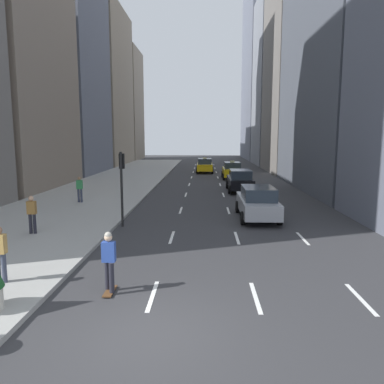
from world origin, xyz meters
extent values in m
plane|color=#333335|center=(0.00, 0.00, 0.00)|extent=(160.00, 160.00, 0.00)
cube|color=#9E9E99|center=(-7.00, 27.00, 0.07)|extent=(8.00, 66.00, 0.15)
cube|color=white|center=(-0.20, 2.00, 0.01)|extent=(0.12, 2.00, 0.01)
cube|color=white|center=(-0.20, 8.00, 0.01)|extent=(0.12, 2.00, 0.01)
cube|color=white|center=(-0.20, 14.00, 0.01)|extent=(0.12, 2.00, 0.01)
cube|color=white|center=(-0.20, 20.00, 0.01)|extent=(0.12, 2.00, 0.01)
cube|color=white|center=(-0.20, 26.00, 0.01)|extent=(0.12, 2.00, 0.01)
cube|color=white|center=(-0.20, 32.00, 0.01)|extent=(0.12, 2.00, 0.01)
cube|color=white|center=(-0.20, 38.00, 0.01)|extent=(0.12, 2.00, 0.01)
cube|color=white|center=(-0.20, 44.00, 0.01)|extent=(0.12, 2.00, 0.01)
cube|color=white|center=(-0.20, 50.00, 0.01)|extent=(0.12, 2.00, 0.01)
cube|color=white|center=(2.60, 2.00, 0.01)|extent=(0.12, 2.00, 0.01)
cube|color=white|center=(2.60, 8.00, 0.01)|extent=(0.12, 2.00, 0.01)
cube|color=white|center=(2.60, 14.00, 0.01)|extent=(0.12, 2.00, 0.01)
cube|color=white|center=(2.60, 20.00, 0.01)|extent=(0.12, 2.00, 0.01)
cube|color=white|center=(2.60, 26.00, 0.01)|extent=(0.12, 2.00, 0.01)
cube|color=white|center=(2.60, 32.00, 0.01)|extent=(0.12, 2.00, 0.01)
cube|color=white|center=(2.60, 38.00, 0.01)|extent=(0.12, 2.00, 0.01)
cube|color=white|center=(2.60, 44.00, 0.01)|extent=(0.12, 2.00, 0.01)
cube|color=white|center=(2.60, 50.00, 0.01)|extent=(0.12, 2.00, 0.01)
cube|color=white|center=(5.40, 2.00, 0.01)|extent=(0.12, 2.00, 0.01)
cube|color=white|center=(5.40, 8.00, 0.01)|extent=(0.12, 2.00, 0.01)
cube|color=white|center=(5.40, 14.00, 0.01)|extent=(0.12, 2.00, 0.01)
cube|color=white|center=(5.40, 20.00, 0.01)|extent=(0.12, 2.00, 0.01)
cube|color=white|center=(5.40, 26.00, 0.01)|extent=(0.12, 2.00, 0.01)
cube|color=white|center=(5.40, 32.00, 0.01)|extent=(0.12, 2.00, 0.01)
cube|color=white|center=(5.40, 38.00, 0.01)|extent=(0.12, 2.00, 0.01)
cube|color=white|center=(5.40, 44.00, 0.01)|extent=(0.12, 2.00, 0.01)
cube|color=white|center=(5.40, 50.00, 0.01)|extent=(0.12, 2.00, 0.01)
cube|color=gray|center=(-14.00, 23.05, 8.70)|extent=(6.00, 12.19, 17.41)
cube|color=slate|center=(-14.00, 35.83, 17.64)|extent=(6.00, 11.94, 35.28)
cube|color=gray|center=(-14.00, 49.98, 11.56)|extent=(6.00, 14.42, 23.12)
cube|color=gray|center=(-14.00, 63.14, 10.03)|extent=(6.00, 10.42, 20.07)
cube|color=#4C515B|center=(12.00, 23.92, 10.14)|extent=(6.00, 17.64, 20.27)
cube|color=slate|center=(12.00, 39.28, 18.01)|extent=(6.00, 12.16, 36.02)
cube|color=gray|center=(12.00, 51.50, 12.49)|extent=(6.00, 10.60, 24.98)
cube|color=slate|center=(12.00, 66.66, 18.56)|extent=(6.00, 17.94, 37.12)
cube|color=yellow|center=(4.00, 30.85, 0.71)|extent=(1.80, 4.40, 0.76)
cube|color=#28333D|center=(4.00, 30.58, 1.41)|extent=(1.58, 2.29, 0.64)
cube|color=#F2E599|center=(4.00, 30.58, 1.80)|extent=(0.44, 0.20, 0.14)
cylinder|color=black|center=(3.10, 32.21, 0.33)|extent=(0.22, 0.66, 0.66)
cylinder|color=black|center=(4.90, 32.21, 0.33)|extent=(0.22, 0.66, 0.66)
cylinder|color=black|center=(3.10, 29.48, 0.33)|extent=(0.22, 0.66, 0.66)
cylinder|color=black|center=(4.90, 29.48, 0.33)|extent=(0.22, 0.66, 0.66)
cube|color=yellow|center=(1.20, 37.22, 0.71)|extent=(1.80, 4.40, 0.76)
cube|color=#28333D|center=(1.20, 36.96, 1.41)|extent=(1.58, 2.29, 0.64)
cube|color=#F2E599|center=(1.20, 36.96, 1.80)|extent=(0.44, 0.20, 0.14)
cylinder|color=black|center=(0.30, 38.59, 0.33)|extent=(0.22, 0.66, 0.66)
cylinder|color=black|center=(2.10, 38.59, 0.33)|extent=(0.22, 0.66, 0.66)
cylinder|color=black|center=(0.30, 35.86, 0.33)|extent=(0.22, 0.66, 0.66)
cylinder|color=black|center=(2.10, 35.86, 0.33)|extent=(0.22, 0.66, 0.66)
cube|color=#9EA0A5|center=(4.00, 11.97, 0.71)|extent=(1.80, 4.87, 0.75)
cube|color=#28333D|center=(4.00, 11.68, 1.40)|extent=(1.58, 2.53, 0.64)
cylinder|color=black|center=(3.10, 13.48, 0.33)|extent=(0.22, 0.66, 0.66)
cylinder|color=black|center=(4.90, 13.48, 0.33)|extent=(0.22, 0.66, 0.66)
cylinder|color=black|center=(3.10, 10.47, 0.33)|extent=(0.22, 0.66, 0.66)
cylinder|color=black|center=(4.90, 10.47, 0.33)|extent=(0.22, 0.66, 0.66)
cube|color=black|center=(4.00, 21.95, 0.71)|extent=(1.80, 4.79, 0.76)
cube|color=#28333D|center=(4.00, 21.67, 1.41)|extent=(1.58, 2.49, 0.64)
cylinder|color=black|center=(3.10, 23.44, 0.33)|extent=(0.22, 0.66, 0.66)
cylinder|color=black|center=(4.90, 23.44, 0.33)|extent=(0.22, 0.66, 0.66)
cylinder|color=black|center=(3.10, 20.47, 0.33)|extent=(0.22, 0.66, 0.66)
cylinder|color=black|center=(4.90, 20.47, 0.33)|extent=(0.22, 0.66, 0.66)
cube|color=brown|center=(-1.41, 2.17, 0.05)|extent=(0.24, 0.80, 0.03)
cylinder|color=black|center=(-1.41, 2.45, 0.03)|extent=(0.18, 0.05, 0.05)
cylinder|color=black|center=(-1.41, 1.89, 0.03)|extent=(0.18, 0.05, 0.05)
cylinder|color=#23232D|center=(-1.50, 2.29, 0.48)|extent=(0.14, 0.14, 0.84)
cylinder|color=#23232D|center=(-1.32, 2.05, 0.48)|extent=(0.14, 0.14, 0.84)
cube|color=#2D4CA5|center=(-1.41, 2.17, 1.19)|extent=(0.36, 0.22, 0.56)
sphere|color=beige|center=(-1.41, 2.17, 1.58)|extent=(0.22, 0.22, 0.22)
sphere|color=#B2AD9E|center=(-1.41, 2.17, 1.65)|extent=(0.20, 0.20, 0.20)
cylinder|color=#383D51|center=(-4.53, 2.45, 0.58)|extent=(0.14, 0.14, 0.86)
cylinder|color=#23232D|center=(-6.31, 7.89, 0.58)|extent=(0.14, 0.14, 0.86)
cylinder|color=#23232D|center=(-6.13, 7.89, 0.58)|extent=(0.14, 0.14, 0.86)
cube|color=olive|center=(-6.22, 7.89, 1.29)|extent=(0.36, 0.22, 0.56)
sphere|color=tan|center=(-6.22, 7.89, 1.69)|extent=(0.22, 0.22, 0.22)
cylinder|color=#383D51|center=(-6.84, 15.65, 0.58)|extent=(0.14, 0.14, 0.86)
cylinder|color=#383D51|center=(-6.66, 15.65, 0.58)|extent=(0.14, 0.14, 0.86)
cube|color=#338C4C|center=(-6.75, 15.65, 1.29)|extent=(0.36, 0.22, 0.56)
sphere|color=#9E7051|center=(-6.75, 15.65, 1.69)|extent=(0.22, 0.22, 0.22)
cylinder|color=black|center=(-2.75, 9.88, 1.80)|extent=(0.12, 0.12, 3.60)
cube|color=black|center=(-2.75, 10.06, 3.15)|extent=(0.24, 0.20, 0.72)
sphere|color=red|center=(-2.75, 10.17, 3.38)|extent=(0.14, 0.14, 0.14)
sphere|color=#4C3F14|center=(-2.75, 10.17, 3.15)|extent=(0.14, 0.14, 0.14)
sphere|color=#198C2D|center=(-2.75, 10.17, 2.92)|extent=(0.14, 0.14, 0.14)
camera|label=1|loc=(1.21, -7.63, 4.31)|focal=35.00mm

